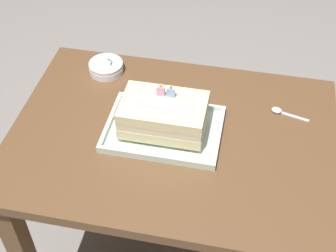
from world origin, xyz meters
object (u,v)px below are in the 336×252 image
at_px(birthday_cake, 164,115).
at_px(foil_tray, 164,130).
at_px(bowl_stack, 106,67).
at_px(serving_spoon_near_tray, 280,111).

bearing_deg(birthday_cake, foil_tray, -90.00).
bearing_deg(foil_tray, bowl_stack, 135.97).
height_order(foil_tray, serving_spoon_near_tray, foil_tray).
distance_m(birthday_cake, bowl_stack, 0.36).
bearing_deg(foil_tray, birthday_cake, 90.00).
bearing_deg(bowl_stack, serving_spoon_near_tray, -8.71).
height_order(birthday_cake, serving_spoon_near_tray, birthday_cake).
bearing_deg(serving_spoon_near_tray, foil_tray, -155.67).
height_order(foil_tray, birthday_cake, birthday_cake).
bearing_deg(serving_spoon_near_tray, bowl_stack, 171.29).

